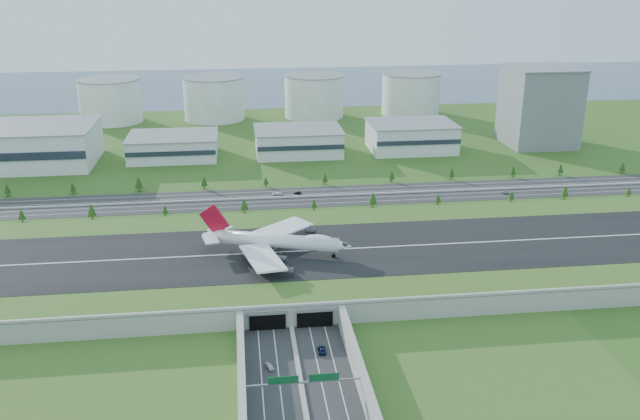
{
  "coord_description": "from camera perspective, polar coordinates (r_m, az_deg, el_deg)",
  "views": [
    {
      "loc": [
        -16.21,
        -264.5,
        122.79
      ],
      "look_at": [
        21.0,
        35.0,
        13.73
      ],
      "focal_mm": 38.0,
      "sensor_mm": 36.0,
      "label": 1
    }
  ],
  "objects": [
    {
      "name": "fuel_tank_d",
      "position": [
        603.32,
        7.65,
        9.64
      ],
      "size": [
        50.0,
        50.0,
        35.0
      ],
      "primitive_type": "cylinder",
      "color": "silver",
      "rests_on": "ground"
    },
    {
      "name": "tree_row",
      "position": [
        377.67,
        -4.87,
        1.56
      ],
      "size": [
        502.56,
        48.7,
        8.49
      ],
      "color": "#3D2819",
      "rests_on": "ground"
    },
    {
      "name": "hangar_mid_a",
      "position": [
        470.93,
        -12.25,
        5.24
      ],
      "size": [
        58.0,
        42.0,
        15.0
      ],
      "primitive_type": "cube",
      "color": "silver",
      "rests_on": "ground"
    },
    {
      "name": "hangar_mid_c",
      "position": [
        483.83,
        7.68,
        6.15
      ],
      "size": [
        58.0,
        42.0,
        19.0
      ],
      "primitive_type": "cube",
      "color": "silver",
      "rests_on": "ground"
    },
    {
      "name": "airfield_deck",
      "position": [
        290.27,
        -3.27,
        -4.3
      ],
      "size": [
        520.0,
        100.0,
        9.2
      ],
      "color": "gray",
      "rests_on": "ground"
    },
    {
      "name": "car_5",
      "position": [
        386.37,
        -1.9,
        1.46
      ],
      "size": [
        4.77,
        3.11,
        1.49
      ],
      "primitive_type": "imported",
      "rotation": [
        0.0,
        0.0,
        -1.94
      ],
      "color": "black",
      "rests_on": "ground"
    },
    {
      "name": "sign_gantry_near",
      "position": [
        205.9,
        -1.38,
        -14.37
      ],
      "size": [
        38.7,
        0.7,
        9.8
      ],
      "color": "gray",
      "rests_on": "ground"
    },
    {
      "name": "bay_water",
      "position": [
        754.72,
        -5.85,
        10.41
      ],
      "size": [
        1200.0,
        260.0,
        0.06
      ],
      "primitive_type": "cube",
      "color": "#394F6D",
      "rests_on": "ground"
    },
    {
      "name": "fuel_tank_a",
      "position": [
        593.21,
        -17.25,
        8.76
      ],
      "size": [
        50.0,
        50.0,
        35.0
      ],
      "primitive_type": "cylinder",
      "color": "silver",
      "rests_on": "ground"
    },
    {
      "name": "underpass_road",
      "position": [
        204.35,
        -1.24,
        -15.88
      ],
      "size": [
        38.8,
        120.4,
        8.0
      ],
      "color": "#28282B",
      "rests_on": "ground"
    },
    {
      "name": "car_0",
      "position": [
        225.11,
        -4.29,
        -12.97
      ],
      "size": [
        3.57,
        5.04,
        1.59
      ],
      "primitive_type": "imported",
      "rotation": [
        0.0,
        0.0,
        0.41
      ],
      "color": "silver",
      "rests_on": "ground"
    },
    {
      "name": "office_tower",
      "position": [
        516.69,
        17.99,
        8.28
      ],
      "size": [
        46.0,
        46.0,
        55.0
      ],
      "primitive_type": "cube",
      "color": "slate",
      "rests_on": "ground"
    },
    {
      "name": "fuel_tank_b",
      "position": [
        584.37,
        -8.92,
        9.25
      ],
      "size": [
        50.0,
        50.0,
        35.0
      ],
      "primitive_type": "cylinder",
      "color": "silver",
      "rests_on": "ground"
    },
    {
      "name": "fuel_tank_c",
      "position": [
        587.81,
        -0.51,
        9.55
      ],
      "size": [
        50.0,
        50.0,
        35.0
      ],
      "primitive_type": "cylinder",
      "color": "silver",
      "rests_on": "ground"
    },
    {
      "name": "hangar_west",
      "position": [
        487.71,
        -25.35,
        4.87
      ],
      "size": [
        120.0,
        60.0,
        25.0
      ],
      "primitive_type": "cube",
      "color": "silver",
      "rests_on": "ground"
    },
    {
      "name": "car_7",
      "position": [
        385.44,
        -3.66,
        1.4
      ],
      "size": [
        6.26,
        3.87,
        1.69
      ],
      "primitive_type": "imported",
      "rotation": [
        0.0,
        0.0,
        -1.85
      ],
      "color": "white",
      "rests_on": "ground"
    },
    {
      "name": "hangar_mid_b",
      "position": [
        470.45,
        -1.85,
        5.8
      ],
      "size": [
        58.0,
        42.0,
        17.0
      ],
      "primitive_type": "cube",
      "color": "silver",
      "rests_on": "ground"
    },
    {
      "name": "boeing_747",
      "position": [
        285.88,
        -3.75,
        -2.59
      ],
      "size": [
        63.66,
        59.22,
        20.37
      ],
      "rotation": [
        0.0,
        0.0,
        -0.32
      ],
      "color": "white",
      "rests_on": "airfield_deck"
    },
    {
      "name": "car_6",
      "position": [
        401.3,
        15.47,
        1.44
      ],
      "size": [
        6.14,
        4.1,
        1.57
      ],
      "primitive_type": "imported",
      "rotation": [
        0.0,
        0.0,
        1.28
      ],
      "color": "silver",
      "rests_on": "ground"
    },
    {
      "name": "north_expressway",
      "position": [
        380.21,
        -4.26,
        0.98
      ],
      "size": [
        560.0,
        36.0,
        0.12
      ],
      "primitive_type": "cube",
      "color": "#28282B",
      "rests_on": "ground"
    },
    {
      "name": "car_2",
      "position": [
        232.91,
        0.16,
        -11.69
      ],
      "size": [
        2.76,
        5.71,
        1.57
      ],
      "primitive_type": "imported",
      "rotation": [
        0.0,
        0.0,
        3.11
      ],
      "color": "#0D1A42",
      "rests_on": "ground"
    },
    {
      "name": "ground",
      "position": [
        292.06,
        -3.26,
        -5.03
      ],
      "size": [
        1200.0,
        1200.0,
        0.0
      ],
      "primitive_type": "plane",
      "color": "#334917",
      "rests_on": "ground"
    }
  ]
}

